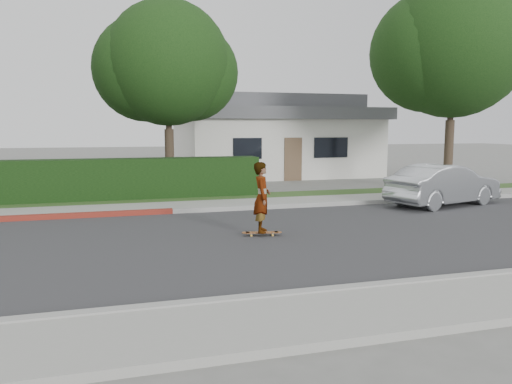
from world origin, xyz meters
TOP-DOWN VIEW (x-y plane):
  - ground at (0.00, 0.00)m, footprint 120.00×120.00m
  - road at (0.00, 0.00)m, footprint 60.00×8.00m
  - curb_near at (0.00, -4.10)m, footprint 60.00×0.20m
  - sidewalk_near at (0.00, -5.00)m, footprint 60.00×1.60m
  - curb_far at (0.00, 4.10)m, footprint 60.00×0.20m
  - sidewalk_far at (0.00, 5.00)m, footprint 60.00×1.60m
  - planting_strip at (0.00, 6.60)m, footprint 60.00×1.60m
  - hedge at (-3.00, 7.20)m, footprint 15.00×1.00m
  - tree_center at (1.49, 9.19)m, footprint 5.66×4.84m
  - tree_right at (12.49, 6.69)m, footprint 6.32×5.60m
  - house at (8.00, 16.00)m, footprint 10.60×8.60m
  - skateboard at (2.68, 0.34)m, footprint 0.97×0.38m
  - skateboarder at (2.68, 0.34)m, footprint 0.56×0.70m
  - car_silver at (9.84, 3.18)m, footprint 4.42×2.52m

SIDE VIEW (x-z plane):
  - ground at x=0.00m, z-range 0.00..0.00m
  - road at x=0.00m, z-range 0.00..0.01m
  - planting_strip at x=0.00m, z-range 0.00..0.10m
  - sidewalk_near at x=0.00m, z-range 0.00..0.12m
  - sidewalk_far at x=0.00m, z-range 0.00..0.12m
  - curb_near at x=0.00m, z-range 0.00..0.15m
  - curb_far at x=0.00m, z-range 0.00..0.15m
  - skateboard at x=2.68m, z-range 0.04..0.13m
  - car_silver at x=9.84m, z-range 0.00..1.38m
  - hedge at x=-3.00m, z-range 0.00..1.50m
  - skateboarder at x=2.68m, z-range 0.10..1.77m
  - house at x=8.00m, z-range -0.05..4.25m
  - tree_center at x=1.49m, z-range 1.18..8.62m
  - tree_right at x=12.49m, z-range 1.35..9.91m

